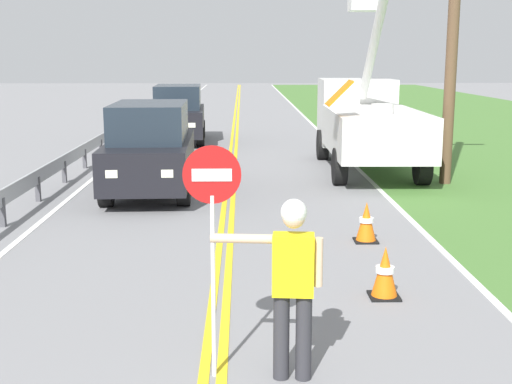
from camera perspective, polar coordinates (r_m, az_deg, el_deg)
name	(u,v)px	position (r m, az deg, el deg)	size (l,w,h in m)	color
centerline_yellow_left	(230,155)	(22.19, -2.17, 3.06)	(0.11, 110.00, 0.01)	yellow
centerline_yellow_right	(236,155)	(22.18, -1.70, 3.06)	(0.11, 110.00, 0.01)	yellow
edge_line_right	(344,155)	(22.43, 7.31, 3.07)	(0.12, 110.00, 0.01)	silver
edge_line_left	(121,156)	(22.52, -11.14, 2.98)	(0.12, 110.00, 0.01)	silver
flagger_worker	(292,278)	(6.70, 3.01, -7.13)	(1.08, 0.28, 1.83)	#2D2D33
stop_sign_paddle	(212,210)	(6.58, -3.64, -1.49)	(0.56, 0.04, 2.33)	silver
utility_bucket_truck	(366,119)	(19.71, 9.10, 6.00)	(2.77, 6.85, 5.20)	silver
oncoming_suv_nearest	(150,148)	(16.08, -8.76, 3.62)	(2.03, 4.66, 2.10)	black
oncoming_suv_second	(178,113)	(25.74, -6.45, 6.49)	(2.08, 4.68, 2.10)	black
utility_pole_near	(454,10)	(17.70, 16.12, 14.31)	(1.80, 0.28, 8.11)	brown
traffic_cone_lead	(385,273)	(9.30, 10.65, -6.62)	(0.40, 0.40, 0.70)	orange
traffic_cone_mid	(366,223)	(11.98, 9.14, -2.53)	(0.40, 0.40, 0.70)	orange
guardrail_left_shoulder	(75,156)	(19.07, -14.83, 2.91)	(0.10, 32.00, 0.71)	#9EA0A3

